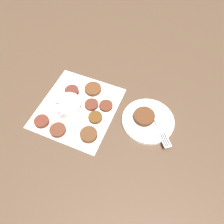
{
  "coord_description": "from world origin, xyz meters",
  "views": [
    {
      "loc": [
        0.44,
        0.34,
        0.76
      ],
      "look_at": [
        -0.01,
        0.16,
        0.02
      ],
      "focal_mm": 35.0,
      "sensor_mm": 36.0,
      "label": 1
    }
  ],
  "objects_px": {
    "sauce_bowl": "(69,107)",
    "fork": "(161,132)",
    "serving_plate": "(148,120)",
    "fritter_on_plate": "(144,116)"
  },
  "relations": [
    {
      "from": "sauce_bowl",
      "to": "fritter_on_plate",
      "type": "distance_m",
      "value": 0.31
    },
    {
      "from": "sauce_bowl",
      "to": "fork",
      "type": "relative_size",
      "value": 0.78
    },
    {
      "from": "fritter_on_plate",
      "to": "fork",
      "type": "xyz_separation_m",
      "value": [
        0.04,
        0.08,
        -0.01
      ]
    },
    {
      "from": "sauce_bowl",
      "to": "serving_plate",
      "type": "height_order",
      "value": "sauce_bowl"
    },
    {
      "from": "sauce_bowl",
      "to": "fork",
      "type": "distance_m",
      "value": 0.38
    },
    {
      "from": "sauce_bowl",
      "to": "serving_plate",
      "type": "relative_size",
      "value": 0.55
    },
    {
      "from": "fritter_on_plate",
      "to": "fork",
      "type": "bearing_deg",
      "value": 65.02
    },
    {
      "from": "sauce_bowl",
      "to": "serving_plate",
      "type": "distance_m",
      "value": 0.33
    },
    {
      "from": "fritter_on_plate",
      "to": "fork",
      "type": "height_order",
      "value": "fritter_on_plate"
    },
    {
      "from": "serving_plate",
      "to": "fork",
      "type": "relative_size",
      "value": 1.43
    }
  ]
}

